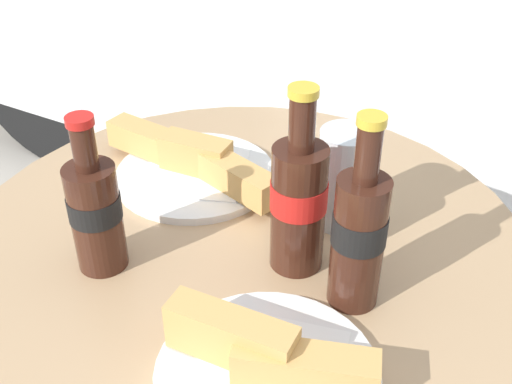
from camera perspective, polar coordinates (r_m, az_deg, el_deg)
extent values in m
cylinder|color=#333333|center=(0.88, -1.24, -5.26)|extent=(0.79, 0.79, 0.01)
cylinder|color=tan|center=(0.87, -1.25, -4.50)|extent=(0.78, 0.78, 0.02)
cylinder|color=#3D1E14|center=(0.78, 3.77, -1.50)|extent=(0.07, 0.07, 0.17)
cylinder|color=red|center=(0.77, 3.82, -0.28)|extent=(0.07, 0.07, 0.04)
cylinder|color=#3D1E14|center=(0.72, 4.12, 6.12)|extent=(0.03, 0.03, 0.07)
cylinder|color=gold|center=(0.70, 4.25, 8.90)|extent=(0.03, 0.03, 0.01)
cylinder|color=#3D1E14|center=(0.81, -14.00, -2.25)|extent=(0.06, 0.06, 0.14)
cylinder|color=black|center=(0.80, -14.16, -1.26)|extent=(0.06, 0.06, 0.03)
cylinder|color=#3D1E14|center=(0.75, -15.04, 3.89)|extent=(0.03, 0.03, 0.06)
cylinder|color=red|center=(0.74, -15.42, 6.13)|extent=(0.03, 0.03, 0.01)
cylinder|color=#3D1E14|center=(0.73, 9.04, -4.50)|extent=(0.06, 0.06, 0.17)
cylinder|color=black|center=(0.72, 9.18, -3.25)|extent=(0.06, 0.06, 0.04)
cylinder|color=#3D1E14|center=(0.67, 9.93, 3.38)|extent=(0.03, 0.03, 0.07)
cylinder|color=gold|center=(0.65, 10.26, 6.30)|extent=(0.03, 0.03, 0.01)
cylinder|color=black|center=(0.87, 7.75, 0.35)|extent=(0.07, 0.07, 0.11)
cylinder|color=silver|center=(0.86, 7.83, 1.20)|extent=(0.07, 0.07, 0.14)
cylinder|color=white|center=(0.99, -5.39, 1.54)|extent=(0.24, 0.24, 0.01)
cube|color=white|center=(0.98, -5.41, 1.89)|extent=(0.19, 0.19, 0.00)
cube|color=tan|center=(1.03, -9.40, 4.47)|extent=(0.15, 0.05, 0.04)
cube|color=tan|center=(0.97, -5.38, 3.34)|extent=(0.11, 0.05, 0.05)
cube|color=tan|center=(0.92, -1.58, 1.24)|extent=(0.14, 0.08, 0.04)
cylinder|color=white|center=(0.69, 1.00, -15.90)|extent=(0.24, 0.24, 0.01)
cube|color=white|center=(0.69, 1.01, -15.52)|extent=(0.18, 0.18, 0.00)
cube|color=tan|center=(0.68, -2.23, -12.74)|extent=(0.14, 0.05, 0.06)
cube|color=tan|center=(0.66, 4.40, -15.31)|extent=(0.15, 0.08, 0.04)
cube|color=silver|center=(2.37, 18.83, 15.63)|extent=(3.86, 1.75, 0.68)
cylinder|color=black|center=(2.34, -17.27, 10.77)|extent=(0.68, 0.21, 0.68)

